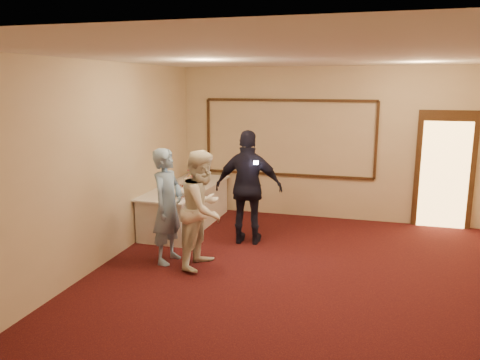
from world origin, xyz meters
name	(u,v)px	position (x,y,z in m)	size (l,w,h in m)	color
floor	(301,288)	(0.00, 0.00, 0.00)	(7.00, 7.00, 0.00)	black
room_walls	(305,137)	(0.00, 0.00, 2.03)	(6.04, 7.04, 3.02)	beige
wall_molding	(288,138)	(-0.80, 3.47, 1.60)	(3.45, 0.04, 1.55)	black
doorway	(445,171)	(2.15, 3.45, 1.08)	(1.05, 0.07, 2.20)	black
buffet_table	(186,206)	(-2.52, 2.20, 0.39)	(1.02, 2.49, 0.77)	silver
pavlova_tray	(177,193)	(-2.33, 1.36, 0.86)	(0.48, 0.60, 0.20)	silver
cupcake_stand	(193,171)	(-2.70, 3.02, 0.92)	(0.28, 0.28, 0.42)	#DF5677
plate_stack_a	(188,182)	(-2.50, 2.28, 0.84)	(0.18, 0.18, 0.15)	white
plate_stack_b	(198,181)	(-2.37, 2.45, 0.84)	(0.17, 0.17, 0.14)	white
tart	(184,190)	(-2.41, 1.85, 0.80)	(0.26, 0.26, 0.05)	white
man	(168,206)	(-2.09, 0.44, 0.87)	(0.64, 0.42, 1.75)	#7A9FC7
woman	(203,209)	(-1.52, 0.42, 0.87)	(0.85, 0.66, 1.74)	white
guest	(249,188)	(-1.13, 1.59, 0.96)	(1.13, 0.47, 1.93)	black
camera_flash	(256,163)	(-0.95, 1.32, 1.44)	(0.07, 0.04, 0.05)	white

